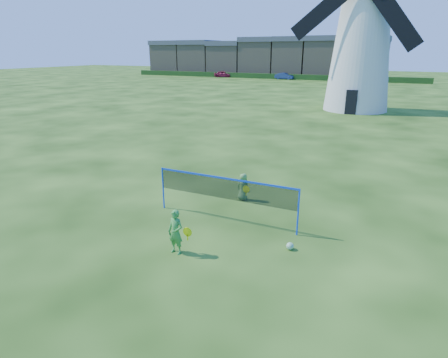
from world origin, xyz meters
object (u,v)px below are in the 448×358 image
at_px(player_boy, 243,187).
at_px(car_left, 223,74).
at_px(badminton_net, 225,189).
at_px(player_girl, 176,232).
at_px(car_right, 284,76).
at_px(windmill, 362,42).
at_px(play_ball, 290,246).

distance_m(player_boy, car_left, 70.70).
height_order(badminton_net, player_girl, badminton_net).
bearing_deg(car_left, car_right, -98.96).
xyz_separation_m(badminton_net, player_boy, (-0.18, 2.00, -0.61)).
xyz_separation_m(windmill, player_boy, (-0.73, -26.14, -5.72)).
bearing_deg(car_right, play_ball, -159.77).
relative_size(player_girl, car_right, 0.35).
height_order(badminton_net, player_boy, badminton_net).
xyz_separation_m(windmill, player_girl, (-0.88, -30.71, -5.59)).
height_order(windmill, player_girl, windmill).
height_order(badminton_net, play_ball, badminton_net).
bearing_deg(player_girl, badminton_net, 87.90).
distance_m(player_boy, car_right, 65.38).
distance_m(badminton_net, player_boy, 2.09).
bearing_deg(player_boy, badminton_net, 104.91).
bearing_deg(badminton_net, player_girl, -97.15).
bearing_deg(car_left, windmill, -146.63).
bearing_deg(badminton_net, windmill, 88.87).
bearing_deg(player_boy, play_ball, 142.38).
bearing_deg(player_girl, windmill, 93.42).
bearing_deg(car_left, player_boy, -161.07).
height_order(player_boy, car_right, car_right).
xyz_separation_m(badminton_net, car_left, (-31.56, 65.35, -0.49)).
distance_m(badminton_net, car_right, 67.35).
bearing_deg(player_boy, windmill, -81.85).
height_order(windmill, car_right, windmill).
relative_size(badminton_net, car_right, 1.33).
bearing_deg(player_boy, player_girl, 97.96).
relative_size(windmill, player_boy, 16.50).
bearing_deg(play_ball, windmill, 93.95).
distance_m(badminton_net, car_left, 72.57).
xyz_separation_m(car_left, car_right, (13.83, -0.37, -0.02)).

